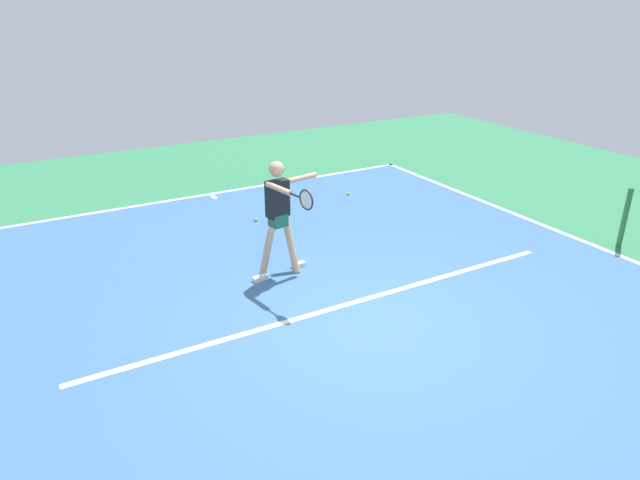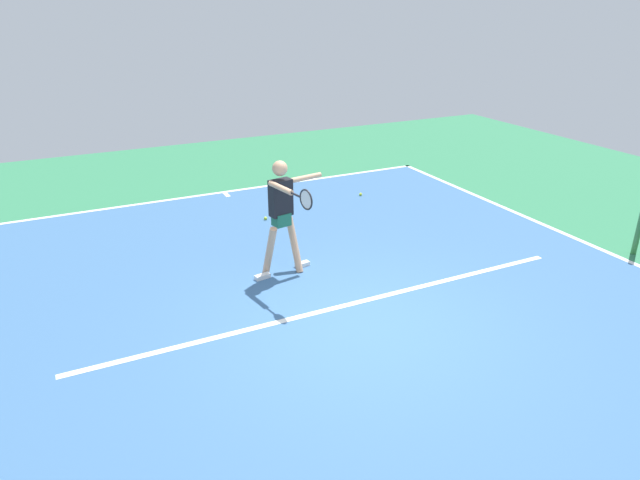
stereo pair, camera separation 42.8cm
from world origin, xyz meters
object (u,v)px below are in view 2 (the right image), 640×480
object	(u,v)px
tennis_player	(283,210)
tennis_ball_centre_court	(265,218)
net_post	(640,224)
tennis_ball_near_player	(361,194)

from	to	relation	value
tennis_player	tennis_ball_centre_court	size ratio (longest dim) A/B	27.85
net_post	tennis_ball_near_player	world-z (taller)	net_post
tennis_ball_near_player	tennis_ball_centre_court	bearing A→B (deg)	11.08
net_post	tennis_ball_near_player	bearing A→B (deg)	-60.72
net_post	tennis_ball_centre_court	xyz separation A→B (m)	(5.07, -4.25, -0.50)
net_post	tennis_ball_centre_court	world-z (taller)	net_post
net_post	tennis_ball_centre_court	size ratio (longest dim) A/B	16.21
tennis_player	tennis_ball_near_player	xyz separation A→B (m)	(-2.99, -2.80, -1.03)
tennis_ball_near_player	tennis_player	bearing A→B (deg)	43.13
net_post	tennis_player	distance (m)	5.98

